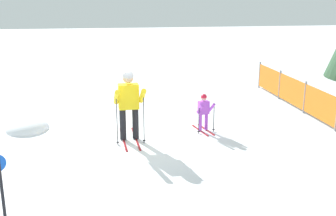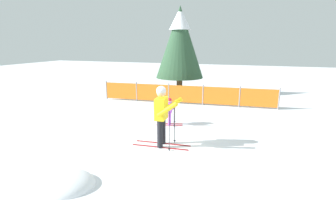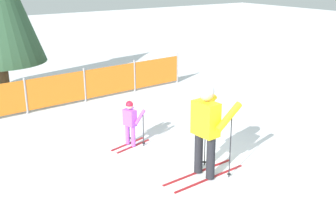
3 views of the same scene
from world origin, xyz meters
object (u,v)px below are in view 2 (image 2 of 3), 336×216
at_px(skier_adult, 162,111).
at_px(safety_fence, 186,94).
at_px(conifer_far, 180,41).
at_px(skier_child, 170,109).

xyz_separation_m(skier_adult, safety_fence, (-0.79, 5.47, -0.57)).
bearing_deg(conifer_far, safety_fence, -65.52).
xyz_separation_m(skier_adult, skier_child, (-0.44, 2.01, -0.48)).
bearing_deg(skier_adult, conifer_far, 98.67).
xyz_separation_m(safety_fence, conifer_far, (-0.91, 1.99, 2.55)).
relative_size(skier_child, safety_fence, 0.12).
height_order(skier_child, conifer_far, conifer_far).
xyz_separation_m(skier_child, safety_fence, (-0.35, 3.47, -0.09)).
distance_m(safety_fence, conifer_far, 3.35).
height_order(skier_adult, skier_child, skier_adult).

